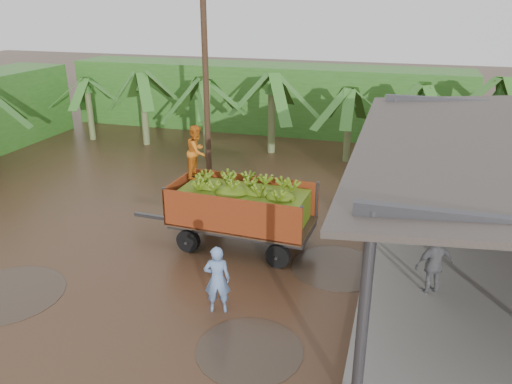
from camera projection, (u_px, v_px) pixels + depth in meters
The scene contains 7 objects.
ground at pixel (175, 270), 13.76m from camera, with size 100.00×100.00×0.00m, color black.
hedge_north at pixel (264, 97), 27.92m from camera, with size 22.00×3.00×3.60m, color #2D661E.
banana_trailer at pixel (241, 206), 14.67m from camera, with size 5.83×2.22×3.53m.
man_blue at pixel (217, 279), 11.67m from camera, with size 0.62×0.41×1.71m, color #6887BD.
man_grey at pixel (434, 265), 12.31m from camera, with size 1.01×0.42×1.72m, color slate.
utility_pole at pixel (205, 68), 19.67m from camera, with size 1.20×0.24×8.75m.
banana_plants at pixel (148, 132), 20.43m from camera, with size 24.47×20.67×4.16m.
Camera 1 is at (5.58, -10.90, 7.01)m, focal length 35.00 mm.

